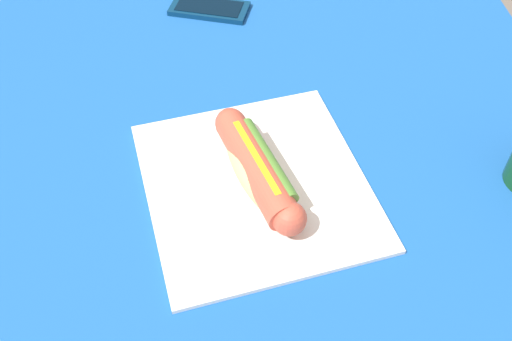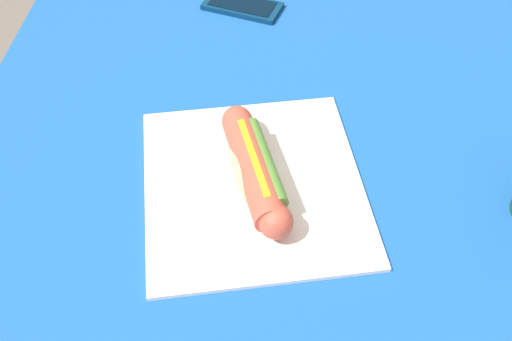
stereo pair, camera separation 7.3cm
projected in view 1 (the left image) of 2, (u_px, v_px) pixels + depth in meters
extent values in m
cylinder|color=brown|center=(106.00, 159.00, 1.33)|extent=(0.07, 0.07, 0.73)
cylinder|color=brown|center=(392.00, 140.00, 1.37)|extent=(0.07, 0.07, 0.73)
cube|color=brown|center=(281.00, 202.00, 0.76)|extent=(1.08, 0.82, 0.03)
cube|color=#19519E|center=(281.00, 193.00, 0.75)|extent=(1.14, 0.88, 0.00)
cube|color=silver|center=(256.00, 185.00, 0.75)|extent=(0.34, 0.32, 0.01)
ellipsoid|color=#E5BC75|center=(256.00, 171.00, 0.73)|extent=(0.17, 0.10, 0.05)
cylinder|color=#BC4C38|center=(256.00, 168.00, 0.73)|extent=(0.18, 0.09, 0.04)
sphere|color=#BC4C38|center=(286.00, 219.00, 0.67)|extent=(0.04, 0.04, 0.04)
sphere|color=#BC4C38|center=(230.00, 123.00, 0.78)|extent=(0.04, 0.04, 0.04)
cube|color=yellow|center=(256.00, 157.00, 0.71)|extent=(0.13, 0.05, 0.00)
cylinder|color=#4C7A2D|center=(267.00, 160.00, 0.72)|extent=(0.14, 0.06, 0.02)
cube|color=#0A2D4C|center=(209.00, 9.00, 1.01)|extent=(0.10, 0.14, 0.01)
cube|color=black|center=(209.00, 6.00, 1.01)|extent=(0.08, 0.12, 0.00)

